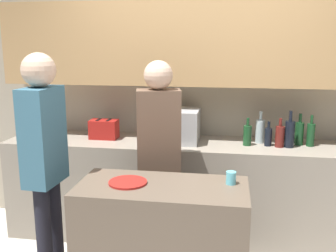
# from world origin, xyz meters

# --- Properties ---
(back_wall) EXTENTS (6.40, 0.40, 2.70)m
(back_wall) POSITION_xyz_m (0.00, 1.66, 1.54)
(back_wall) COLOR #B2A893
(back_wall) RESTS_ON ground_plane
(back_counter) EXTENTS (3.60, 0.62, 0.94)m
(back_counter) POSITION_xyz_m (0.00, 1.39, 0.47)
(back_counter) COLOR gray
(back_counter) RESTS_ON ground_plane
(kitchen_island) EXTENTS (1.14, 0.55, 0.91)m
(kitchen_island) POSITION_xyz_m (-0.16, 0.33, 0.46)
(kitchen_island) COLOR brown
(kitchen_island) RESTS_ON ground_plane
(microwave) EXTENTS (0.52, 0.39, 0.30)m
(microwave) POSITION_xyz_m (-0.27, 1.42, 1.09)
(microwave) COLOR #B7BABC
(microwave) RESTS_ON back_counter
(toaster) EXTENTS (0.26, 0.16, 0.18)m
(toaster) POSITION_xyz_m (-0.91, 1.42, 1.03)
(toaster) COLOR #B21E19
(toaster) RESTS_ON back_counter
(bottle_0) EXTENTS (0.07, 0.07, 0.25)m
(bottle_0) POSITION_xyz_m (0.43, 1.37, 1.03)
(bottle_0) COLOR #194723
(bottle_0) RESTS_ON back_counter
(bottle_1) EXTENTS (0.08, 0.08, 0.29)m
(bottle_1) POSITION_xyz_m (0.55, 1.49, 1.05)
(bottle_1) COLOR silver
(bottle_1) RESTS_ON back_counter
(bottle_2) EXTENTS (0.07, 0.07, 0.22)m
(bottle_2) POSITION_xyz_m (0.61, 1.39, 1.02)
(bottle_2) COLOR black
(bottle_2) RESTS_ON back_counter
(bottle_3) EXTENTS (0.08, 0.08, 0.26)m
(bottle_3) POSITION_xyz_m (0.71, 1.36, 1.04)
(bottle_3) COLOR maroon
(bottle_3) RESTS_ON back_counter
(bottle_4) EXTENTS (0.08, 0.08, 0.32)m
(bottle_4) POSITION_xyz_m (0.79, 1.37, 1.06)
(bottle_4) COLOR black
(bottle_4) RESTS_ON back_counter
(bottle_5) EXTENTS (0.08, 0.08, 0.29)m
(bottle_5) POSITION_xyz_m (0.89, 1.47, 1.05)
(bottle_5) COLOR #194723
(bottle_5) RESTS_ON back_counter
(bottle_6) EXTENTS (0.07, 0.07, 0.28)m
(bottle_6) POSITION_xyz_m (0.98, 1.44, 1.04)
(bottle_6) COLOR #194723
(bottle_6) RESTS_ON back_counter
(plate_on_island) EXTENTS (0.26, 0.26, 0.01)m
(plate_on_island) POSITION_xyz_m (-0.39, 0.33, 0.92)
(plate_on_island) COLOR red
(plate_on_island) RESTS_ON kitchen_island
(cup_0) EXTENTS (0.07, 0.07, 0.09)m
(cup_0) POSITION_xyz_m (0.29, 0.43, 0.96)
(cup_0) COLOR #68D3E8
(cup_0) RESTS_ON kitchen_island
(person_left) EXTENTS (0.37, 0.26, 1.71)m
(person_left) POSITION_xyz_m (-0.28, 0.87, 1.02)
(person_left) COLOR black
(person_left) RESTS_ON ground_plane
(person_center) EXTENTS (0.23, 0.35, 1.78)m
(person_center) POSITION_xyz_m (-1.01, 0.39, 1.07)
(person_center) COLOR black
(person_center) RESTS_ON ground_plane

